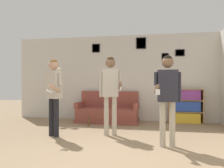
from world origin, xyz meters
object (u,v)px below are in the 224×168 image
object	(u,v)px
floor_lamp	(55,79)
bottle_on_floor	(89,122)
person_watcher_holding_cup	(168,90)
drinking_cup	(179,87)
person_player_foreground_center	(110,86)
bookshelf	(186,106)
person_player_foreground_left	(54,89)
couch	(108,112)

from	to	relation	value
floor_lamp	bottle_on_floor	bearing A→B (deg)	-17.21
person_watcher_holding_cup	drinking_cup	xyz separation A→B (m)	(0.49, 2.50, -0.00)
person_player_foreground_center	drinking_cup	world-z (taller)	person_player_foreground_center
floor_lamp	drinking_cup	distance (m)	3.72
floor_lamp	person_watcher_holding_cup	bearing A→B (deg)	-31.69
bookshelf	bottle_on_floor	bearing A→B (deg)	-161.84
person_player_foreground_center	drinking_cup	bearing A→B (deg)	47.12
person_player_foreground_center	person_watcher_holding_cup	world-z (taller)	person_player_foreground_center
bookshelf	person_player_foreground_left	bearing A→B (deg)	-145.36
person_player_foreground_left	person_player_foreground_center	size ratio (longest dim) A/B	0.96
person_player_foreground_center	bottle_on_floor	distance (m)	1.60
couch	person_watcher_holding_cup	size ratio (longest dim) A/B	1.09
floor_lamp	person_player_foreground_left	distance (m)	1.81
bookshelf	bottle_on_floor	xyz separation A→B (m)	(-2.70, -0.89, -0.39)
person_player_foreground_left	drinking_cup	xyz separation A→B (m)	(2.94, 2.16, -0.01)
bookshelf	drinking_cup	distance (m)	0.59
bookshelf	drinking_cup	xyz separation A→B (m)	(-0.19, 0.00, 0.56)
person_player_foreground_left	bottle_on_floor	world-z (taller)	person_player_foreground_left
couch	bottle_on_floor	xyz separation A→B (m)	(-0.40, -0.69, -0.19)
bottle_on_floor	person_player_foreground_center	bearing A→B (deg)	-49.94
couch	person_player_foreground_left	world-z (taller)	person_player_foreground_left
floor_lamp	person_player_foreground_center	xyz separation A→B (m)	(1.97, -1.32, -0.18)
bookshelf	person_player_foreground_center	bearing A→B (deg)	-135.93
floor_lamp	person_watcher_holding_cup	xyz separation A→B (m)	(3.19, -1.97, -0.23)
bottle_on_floor	couch	bearing A→B (deg)	60.11
bottle_on_floor	drinking_cup	distance (m)	2.83
person_player_foreground_left	bottle_on_floor	xyz separation A→B (m)	(0.43, 1.27, -0.95)
couch	person_player_foreground_left	bearing A→B (deg)	-112.74
floor_lamp	person_watcher_holding_cup	distance (m)	3.76
person_watcher_holding_cup	person_player_foreground_center	bearing A→B (deg)	151.75
person_player_foreground_left	person_watcher_holding_cup	distance (m)	2.47
person_watcher_holding_cup	drinking_cup	size ratio (longest dim) A/B	17.89
bookshelf	person_player_foreground_center	world-z (taller)	person_player_foreground_center
person_player_foreground_left	floor_lamp	bearing A→B (deg)	114.45
couch	floor_lamp	xyz separation A→B (m)	(-1.57, -0.33, 1.00)
person_player_foreground_left	person_player_foreground_center	distance (m)	1.27
couch	person_player_foreground_left	distance (m)	2.27
bottle_on_floor	drinking_cup	world-z (taller)	drinking_cup
person_watcher_holding_cup	bottle_on_floor	xyz separation A→B (m)	(-2.02, 1.61, -0.95)
bookshelf	person_watcher_holding_cup	xyz separation A→B (m)	(-0.68, -2.50, 0.56)
floor_lamp	bottle_on_floor	world-z (taller)	floor_lamp
bookshelf	floor_lamp	bearing A→B (deg)	-172.30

